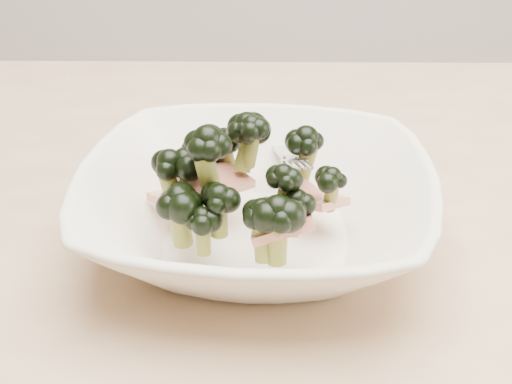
% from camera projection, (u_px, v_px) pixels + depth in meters
% --- Properties ---
extents(dining_table, '(1.20, 0.80, 0.75)m').
position_uv_depth(dining_table, '(375.00, 284.00, 0.72)').
color(dining_table, tan).
rests_on(dining_table, ground).
extents(broccoli_dish, '(0.31, 0.31, 0.12)m').
position_uv_depth(broccoli_dish, '(254.00, 204.00, 0.59)').
color(broccoli_dish, '#EEE1C9').
rests_on(broccoli_dish, dining_table).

